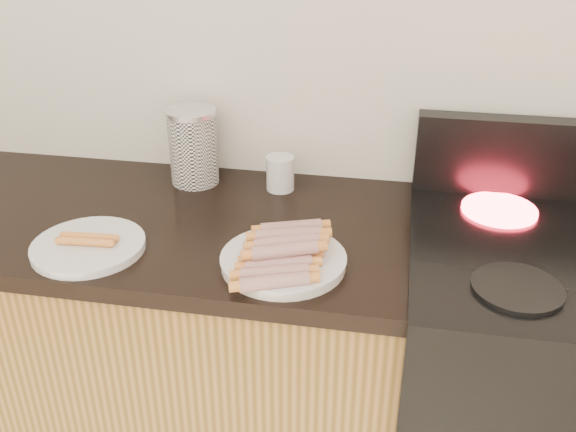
% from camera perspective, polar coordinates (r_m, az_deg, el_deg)
% --- Properties ---
extents(wall_back, '(4.00, 0.04, 2.60)m').
position_cam_1_polar(wall_back, '(1.68, -2.07, 16.55)').
color(wall_back, silver).
rests_on(wall_back, ground).
extents(cabinet_base, '(2.20, 0.59, 0.86)m').
position_cam_1_polar(cabinet_base, '(2.06, -23.33, -10.44)').
color(cabinet_base, olive).
rests_on(cabinet_base, floor).
extents(stove, '(0.76, 0.65, 0.91)m').
position_cam_1_polar(stove, '(1.79, 22.13, -15.64)').
color(stove, black).
rests_on(stove, floor).
extents(stove_panel, '(0.76, 0.06, 0.20)m').
position_cam_1_polar(stove_panel, '(1.74, 23.87, 4.53)').
color(stove_panel, black).
rests_on(stove_panel, stove).
extents(burner_near_left, '(0.18, 0.18, 0.01)m').
position_cam_1_polar(burner_near_left, '(1.35, 19.72, -6.05)').
color(burner_near_left, black).
rests_on(burner_near_left, stove).
extents(burner_far_left, '(0.18, 0.18, 0.01)m').
position_cam_1_polar(burner_far_left, '(1.64, 18.26, 0.55)').
color(burner_far_left, '#FF1E2D').
rests_on(burner_far_left, stove).
extents(main_plate, '(0.35, 0.35, 0.02)m').
position_cam_1_polar(main_plate, '(1.36, -0.42, -4.13)').
color(main_plate, white).
rests_on(main_plate, counter_slab).
extents(side_plate, '(0.27, 0.27, 0.02)m').
position_cam_1_polar(side_plate, '(1.49, -17.32, -2.59)').
color(side_plate, white).
rests_on(side_plate, counter_slab).
extents(hotdog_pile, '(0.14, 0.29, 0.05)m').
position_cam_1_polar(hotdog_pile, '(1.35, -0.42, -3.03)').
color(hotdog_pile, maroon).
rests_on(hotdog_pile, main_plate).
extents(plain_sausages, '(0.12, 0.05, 0.02)m').
position_cam_1_polar(plain_sausages, '(1.48, -17.42, -1.99)').
color(plain_sausages, '#C76030').
rests_on(plain_sausages, side_plate).
extents(canister, '(0.13, 0.13, 0.20)m').
position_cam_1_polar(canister, '(1.72, -8.42, 6.14)').
color(canister, white).
rests_on(canister, counter_slab).
extents(mug, '(0.09, 0.09, 0.09)m').
position_cam_1_polar(mug, '(1.68, -0.70, 3.83)').
color(mug, silver).
rests_on(mug, counter_slab).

